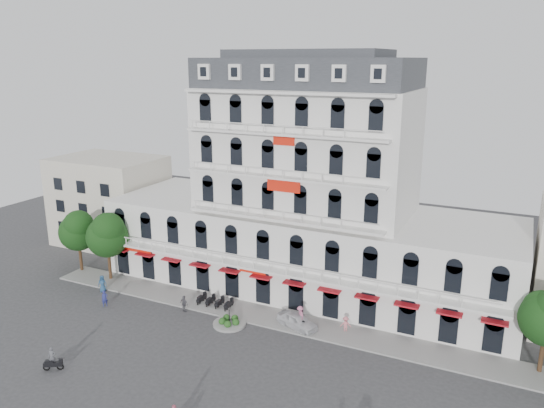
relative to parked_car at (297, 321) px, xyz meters
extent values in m
plane|color=#38383A|center=(-3.12, -8.34, -0.74)|extent=(120.00, 120.00, 0.00)
cube|color=gray|center=(-3.12, 0.66, -0.66)|extent=(53.00, 4.00, 0.16)
cube|color=silver|center=(-3.12, 9.66, 3.76)|extent=(45.00, 14.00, 9.00)
cube|color=silver|center=(-3.12, 9.66, 14.76)|extent=(22.00, 12.00, 13.00)
cube|color=#2D3035|center=(-3.12, 9.66, 22.76)|extent=(21.56, 11.76, 3.00)
cube|color=#2D3035|center=(-3.12, 9.66, 24.66)|extent=(15.84, 8.64, 0.80)
cube|color=red|center=(-3.12, 2.16, 2.76)|extent=(40.50, 1.00, 0.15)
cube|color=#B61A0B|center=(-3.12, 3.54, 12.26)|extent=(3.50, 0.10, 1.40)
cube|color=beige|center=(-33.12, 11.66, 5.26)|extent=(14.00, 10.00, 12.00)
cylinder|color=gray|center=(-6.12, -2.34, -0.62)|extent=(3.20, 3.20, 0.24)
cylinder|color=black|center=(-6.12, -2.34, 0.16)|extent=(0.08, 0.08, 1.40)
sphere|color=#234E1A|center=(-5.42, -2.34, -0.29)|extent=(0.70, 0.70, 0.70)
sphere|color=#234E1A|center=(-5.90, -1.67, -0.29)|extent=(0.70, 0.70, 0.70)
sphere|color=#234E1A|center=(-6.68, -1.92, -0.29)|extent=(0.70, 0.70, 0.70)
sphere|color=#234E1A|center=(-6.70, -2.74, -0.29)|extent=(0.70, 0.70, 0.70)
sphere|color=#234E1A|center=(-5.93, -3.01, -0.29)|extent=(0.70, 0.70, 0.70)
cylinder|color=#382314|center=(-29.12, 1.66, 1.02)|extent=(0.36, 0.36, 3.52)
sphere|color=#153510|center=(-29.12, 1.66, 4.22)|extent=(4.48, 4.48, 4.48)
sphere|color=#153510|center=(-28.62, 1.36, 5.26)|extent=(3.52, 3.52, 3.52)
sphere|color=#153510|center=(-29.52, 1.96, 4.86)|extent=(3.20, 3.20, 3.20)
cylinder|color=#382314|center=(-24.12, 1.16, 1.13)|extent=(0.36, 0.36, 3.74)
sphere|color=#153510|center=(-24.12, 1.16, 4.53)|extent=(4.76, 4.76, 4.76)
sphere|color=#153510|center=(-23.62, 0.86, 5.64)|extent=(3.74, 3.74, 3.74)
sphere|color=#153510|center=(-24.52, 1.46, 5.21)|extent=(3.40, 3.40, 3.40)
cylinder|color=#382314|center=(20.88, 1.66, 0.98)|extent=(0.36, 0.36, 3.43)
sphere|color=#153510|center=(20.48, 1.96, 4.72)|extent=(3.12, 3.12, 3.12)
imported|color=silver|center=(0.00, 0.00, 0.00)|extent=(4.67, 3.08, 1.48)
cube|color=black|center=(-15.39, -15.33, -0.19)|extent=(1.46, 1.08, 0.35)
torus|color=black|center=(-14.92, -15.05, -0.46)|extent=(0.58, 0.41, 0.60)
torus|color=black|center=(-15.86, -15.62, -0.46)|extent=(0.58, 0.41, 0.60)
imported|color=#55565C|center=(-15.39, -15.33, 0.52)|extent=(0.71, 0.64, 1.62)
cube|color=black|center=(0.24, 0.14, -0.19)|extent=(1.31, 1.30, 0.35)
torus|color=black|center=(0.63, -0.25, -0.46)|extent=(0.51, 0.51, 0.60)
torus|color=black|center=(-0.15, 0.53, -0.46)|extent=(0.51, 0.51, 0.60)
imported|color=#D26F98|center=(0.24, 0.14, 0.60)|extent=(1.28, 1.28, 1.78)
imported|color=navy|center=(-22.58, -1.81, 0.22)|extent=(1.11, 0.95, 1.91)
imported|color=#55545B|center=(-11.70, -1.86, 0.13)|extent=(1.08, 0.62, 1.74)
imported|color=#DC747E|center=(4.44, 1.16, 0.07)|extent=(1.19, 0.94, 1.61)
imported|color=navy|center=(-19.83, -4.43, 0.13)|extent=(0.72, 0.76, 1.74)
camera|label=1|loc=(17.67, -42.34, 24.15)|focal=35.00mm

